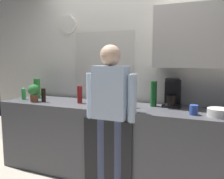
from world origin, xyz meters
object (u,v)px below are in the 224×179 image
object	(u,v)px
bottle_red_vinegar	(80,95)
potted_plant	(34,92)
person_at_sink	(111,106)
bottle_green_wine	(154,94)
dish_soap	(24,94)
bottle_amber_beer	(130,98)
bottle_dark_sauce	(44,95)
cup_blue_mug	(194,110)
bottle_clear_soda	(37,88)
bottle_olive_oil	(123,99)
mixing_bowl	(219,113)
coffee_maker	(172,94)

from	to	relation	value
bottle_red_vinegar	potted_plant	xyz separation A→B (m)	(-0.62, -0.14, 0.02)
person_at_sink	bottle_green_wine	bearing A→B (deg)	65.32
potted_plant	dish_soap	distance (m)	0.28
bottle_amber_beer	potted_plant	bearing A→B (deg)	-174.63
bottle_red_vinegar	bottle_dark_sauce	bearing A→B (deg)	-166.71
bottle_green_wine	cup_blue_mug	xyz separation A→B (m)	(0.47, -0.28, -0.10)
bottle_green_wine	bottle_clear_soda	world-z (taller)	bottle_green_wine
bottle_olive_oil	bottle_green_wine	bearing A→B (deg)	57.25
mixing_bowl	bottle_clear_soda	bearing A→B (deg)	174.58
bottle_amber_beer	bottle_clear_soda	size ratio (longest dim) A/B	0.82
coffee_maker	bottle_red_vinegar	bearing A→B (deg)	-167.69
mixing_bowl	potted_plant	size ratio (longest dim) A/B	0.96
cup_blue_mug	bottle_olive_oil	bearing A→B (deg)	-172.13
cup_blue_mug	dish_soap	world-z (taller)	dish_soap
bottle_olive_oil	bottle_dark_sauce	size ratio (longest dim) A/B	1.39
bottle_clear_soda	cup_blue_mug	world-z (taller)	bottle_clear_soda
mixing_bowl	bottle_green_wine	bearing A→B (deg)	159.36
bottle_amber_beer	bottle_red_vinegar	xyz separation A→B (m)	(-0.68, 0.01, -0.00)
bottle_green_wine	bottle_dark_sauce	bearing A→B (deg)	-168.69
coffee_maker	mixing_bowl	size ratio (longest dim) A/B	1.50
cup_blue_mug	person_at_sink	xyz separation A→B (m)	(-0.83, -0.17, 0.00)
coffee_maker	mixing_bowl	bearing A→B (deg)	-34.71
mixing_bowl	bottle_amber_beer	bearing A→B (deg)	174.88
mixing_bowl	dish_soap	bearing A→B (deg)	178.76
bottle_dark_sauce	bottle_clear_soda	distance (m)	0.40
bottle_green_wine	bottle_olive_oil	xyz separation A→B (m)	(-0.24, -0.38, -0.02)
potted_plant	mixing_bowl	bearing A→B (deg)	0.98
bottle_olive_oil	bottle_dark_sauce	distance (m)	1.15
coffee_maker	potted_plant	xyz separation A→B (m)	(-1.73, -0.38, -0.01)
bottle_dark_sauce	dish_soap	xyz separation A→B (m)	(-0.40, 0.07, -0.01)
bottle_amber_beer	cup_blue_mug	bearing A→B (deg)	-8.09
bottle_olive_oil	dish_soap	bearing A→B (deg)	173.78
bottle_olive_oil	cup_blue_mug	bearing A→B (deg)	7.87
coffee_maker	bottle_red_vinegar	world-z (taller)	coffee_maker
coffee_maker	dish_soap	world-z (taller)	coffee_maker
bottle_clear_soda	person_at_sink	xyz separation A→B (m)	(1.34, -0.42, -0.09)
bottle_green_wine	bottle_clear_soda	size ratio (longest dim) A/B	1.07
bottle_red_vinegar	mixing_bowl	world-z (taller)	bottle_red_vinegar
bottle_green_wine	bottle_dark_sauce	distance (m)	1.42
dish_soap	bottle_olive_oil	bearing A→B (deg)	-6.22
bottle_green_wine	person_at_sink	xyz separation A→B (m)	(-0.36, -0.45, -0.10)
bottle_olive_oil	bottle_clear_soda	distance (m)	1.50
bottle_olive_oil	potted_plant	bearing A→B (deg)	176.59
bottle_red_vinegar	mixing_bowl	distance (m)	1.61
bottle_green_wine	person_at_sink	world-z (taller)	person_at_sink
mixing_bowl	potted_plant	xyz separation A→B (m)	(-2.22, -0.04, 0.09)
mixing_bowl	dish_soap	distance (m)	2.49
bottle_olive_oil	bottle_red_vinegar	world-z (taller)	bottle_olive_oil
bottle_green_wine	person_at_sink	bearing A→B (deg)	-128.81
bottle_amber_beer	mixing_bowl	world-z (taller)	bottle_amber_beer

